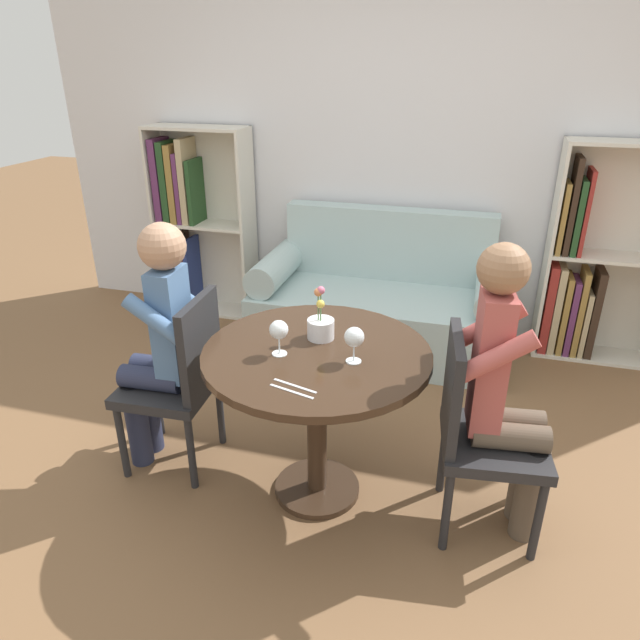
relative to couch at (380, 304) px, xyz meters
name	(u,v)px	position (x,y,z in m)	size (l,w,h in m)	color
ground_plane	(317,490)	(0.00, -1.57, -0.31)	(16.00, 16.00, 0.00)	brown
back_wall	(398,141)	(0.00, 0.43, 1.04)	(5.20, 0.05, 2.70)	silver
round_table	(317,380)	(0.00, -1.57, 0.30)	(0.97, 0.97, 0.75)	#382619
couch	(380,304)	(0.00, 0.00, 0.00)	(1.69, 0.80, 0.92)	#A8C1C1
bookshelf_left	(193,221)	(-1.53, 0.26, 0.41)	(0.75, 0.28, 1.42)	silver
bookshelf_right	(589,269)	(1.33, 0.27, 0.30)	(0.75, 0.28, 1.42)	silver
chair_left	(181,376)	(-0.69, -1.53, 0.18)	(0.44, 0.44, 0.90)	#232326
chair_right	(477,428)	(0.69, -1.57, 0.18)	(0.47, 0.47, 0.90)	#232326
person_left	(159,342)	(-0.77, -1.54, 0.36)	(0.43, 0.35, 1.24)	#282D47
person_right	(506,392)	(0.77, -1.55, 0.36)	(0.44, 0.37, 1.28)	brown
wine_glass_left	(279,331)	(-0.14, -1.64, 0.55)	(0.08, 0.08, 0.15)	white
wine_glass_right	(354,338)	(0.17, -1.62, 0.55)	(0.08, 0.08, 0.15)	white
flower_vase	(321,326)	(-0.02, -1.45, 0.50)	(0.12, 0.12, 0.24)	silver
knife_left_setting	(294,386)	(0.00, -1.87, 0.44)	(0.19, 0.06, 0.00)	silver
fork_left_setting	(291,391)	(0.00, -1.91, 0.44)	(0.19, 0.06, 0.00)	silver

